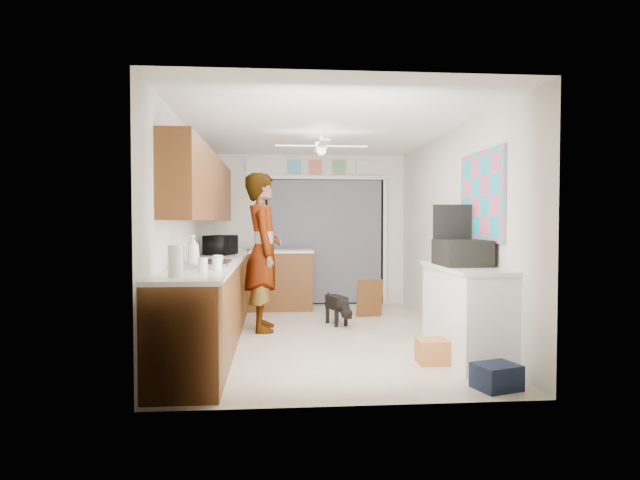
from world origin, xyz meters
name	(u,v)px	position (x,y,z in m)	size (l,w,h in m)	color
floor	(323,335)	(0.00, 0.00, 0.00)	(5.00, 5.00, 0.00)	beige
ceiling	(323,129)	(0.00, 0.00, 2.50)	(5.00, 5.00, 0.00)	white
wall_back	(310,230)	(0.00, 2.50, 1.25)	(3.20, 3.20, 0.00)	silver
wall_front	(352,240)	(0.00, -2.50, 1.25)	(3.20, 3.20, 0.00)	silver
wall_left	(189,233)	(-1.60, 0.00, 1.25)	(5.00, 5.00, 0.00)	silver
wall_right	(452,233)	(1.60, 0.00, 1.25)	(5.00, 5.00, 0.00)	silver
left_base_cabinets	(215,300)	(-1.30, 0.00, 0.45)	(0.60, 4.80, 0.90)	brown
left_countertop	(215,261)	(-1.29, 0.00, 0.92)	(0.62, 4.80, 0.04)	white
upper_cabinets	(204,188)	(-1.44, 0.20, 1.80)	(0.32, 4.00, 0.80)	brown
sink_basin	(204,265)	(-1.29, -1.00, 0.95)	(0.50, 0.76, 0.06)	silver
faucet	(185,255)	(-1.48, -1.00, 1.05)	(0.03, 0.03, 0.22)	silver
peninsula_base	(280,281)	(-0.50, 2.00, 0.45)	(1.00, 0.60, 0.90)	brown
peninsula_top	(280,251)	(-0.50, 2.00, 0.92)	(1.04, 0.64, 0.04)	white
back_opening_recess	(325,242)	(0.25, 2.47, 1.05)	(2.00, 0.06, 2.10)	black
curtain_panel	(325,242)	(0.25, 2.43, 1.05)	(1.90, 0.03, 2.05)	slate
door_trim_left	(263,242)	(-0.77, 2.44, 1.05)	(0.06, 0.04, 2.10)	white
door_trim_right	(385,241)	(1.27, 2.44, 1.05)	(0.06, 0.04, 2.10)	white
door_trim_head	(325,178)	(0.25, 2.44, 2.12)	(2.10, 0.04, 0.06)	white
header_frame_1	(295,167)	(-0.25, 2.47, 2.30)	(0.22, 0.02, 0.22)	#48ADC1
header_frame_2	(316,167)	(0.10, 2.47, 2.30)	(0.22, 0.02, 0.22)	#DD6752
header_frame_3	(339,167)	(0.50, 2.47, 2.30)	(0.22, 0.02, 0.22)	#5FA667
header_frame_4	(363,167)	(0.90, 2.47, 2.30)	(0.22, 0.02, 0.22)	silver
route66_sign	(252,166)	(-0.95, 2.47, 2.30)	(0.22, 0.02, 0.26)	silver
right_counter_base	(466,314)	(1.35, -1.20, 0.45)	(0.50, 1.40, 0.90)	white
right_counter_top	(465,268)	(1.34, -1.20, 0.92)	(0.54, 1.44, 0.04)	white
abstract_painting	(481,197)	(1.58, -1.00, 1.65)	(0.03, 1.15, 0.95)	#E05284
ceiling_fan	(321,146)	(0.00, 0.20, 2.32)	(1.14, 1.14, 0.24)	white
microwave	(221,245)	(-1.31, 0.80, 1.07)	(0.47, 0.32, 0.26)	black
soap_bottle	(193,251)	(-1.37, -1.18, 1.10)	(0.12, 0.12, 0.32)	silver
cup	(218,259)	(-1.18, -0.73, 0.99)	(0.12, 0.12, 0.09)	white
jar_a	(217,264)	(-1.10, -1.54, 1.00)	(0.09, 0.09, 0.12)	silver
jar_b	(203,265)	(-1.21, -1.66, 1.00)	(0.09, 0.09, 0.13)	silver
paper_towel_roll	(176,261)	(-1.38, -2.06, 1.07)	(0.12, 0.12, 0.26)	white
suitcase	(461,253)	(1.32, -1.14, 1.07)	(0.46, 0.61, 0.26)	black
suitcase_rim	(461,263)	(1.32, -1.14, 0.96)	(0.44, 0.58, 0.02)	yellow
suitcase_lid	(452,228)	(1.32, -0.85, 1.32)	(0.42, 0.03, 0.50)	black
cardboard_box	(437,351)	(1.00, -1.36, 0.12)	(0.38, 0.28, 0.24)	#BF733C
navy_crate	(497,377)	(1.25, -2.20, 0.10)	(0.34, 0.29, 0.21)	#141F33
cabinet_door_panel	(370,298)	(0.79, 1.17, 0.28)	(0.37, 0.03, 0.56)	brown
man	(263,252)	(-0.73, 0.38, 1.00)	(0.73, 0.48, 2.00)	white
dog	(337,308)	(0.24, 0.65, 0.22)	(0.24, 0.56, 0.44)	black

